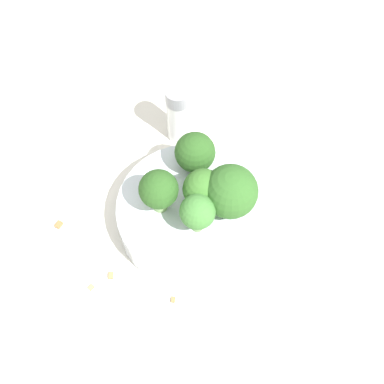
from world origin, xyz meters
TOP-DOWN VIEW (x-y plane):
  - ground_plane at (0.00, 0.00)m, footprint 3.00×3.00m
  - bowl at (0.00, 0.00)m, footprint 0.17×0.17m
  - broccoli_floret_0 at (-0.01, -0.01)m, footprint 0.04×0.04m
  - broccoli_floret_1 at (-0.01, 0.02)m, footprint 0.04×0.04m
  - broccoli_floret_2 at (0.03, 0.01)m, footprint 0.04×0.04m
  - broccoli_floret_3 at (-0.04, -0.01)m, footprint 0.06×0.06m
  - broccoli_floret_4 at (0.01, -0.05)m, footprint 0.05×0.05m
  - pepper_shaker at (0.05, -0.11)m, footprint 0.03×0.03m
  - almond_crumb_0 at (0.08, 0.11)m, footprint 0.01×0.01m
  - almond_crumb_1 at (0.15, 0.05)m, footprint 0.01×0.01m
  - almond_crumb_2 at (-0.01, 0.10)m, footprint 0.01×0.01m
  - almond_crumb_3 at (0.07, 0.09)m, footprint 0.01×0.01m

SIDE VIEW (x-z plane):
  - ground_plane at x=0.00m, z-range 0.00..0.00m
  - almond_crumb_2 at x=-0.01m, z-range 0.00..0.01m
  - almond_crumb_0 at x=0.08m, z-range 0.00..0.01m
  - almond_crumb_3 at x=0.07m, z-range 0.00..0.01m
  - almond_crumb_1 at x=0.15m, z-range 0.00..0.01m
  - bowl at x=0.00m, z-range 0.00..0.04m
  - pepper_shaker at x=0.05m, z-range 0.00..0.09m
  - broccoli_floret_4 at x=0.01m, z-range 0.04..0.09m
  - broccoli_floret_0 at x=-0.01m, z-range 0.04..0.09m
  - broccoli_floret_1 at x=-0.01m, z-range 0.04..0.10m
  - broccoli_floret_3 at x=-0.04m, z-range 0.04..0.10m
  - broccoli_floret_2 at x=0.03m, z-range 0.04..0.10m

